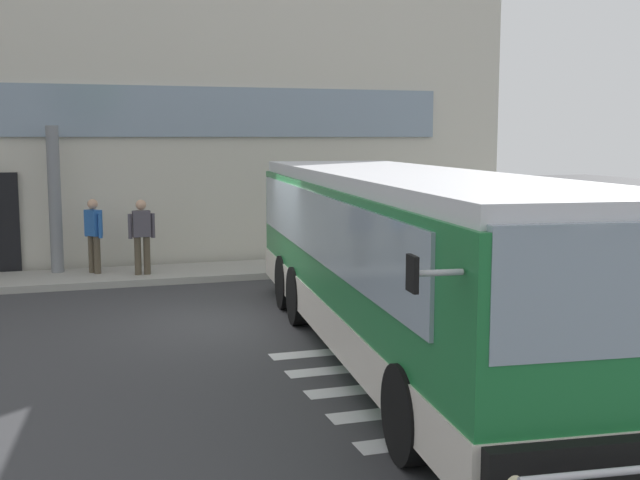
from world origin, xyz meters
The scene contains 9 objects.
ground_plane centered at (0.00, 0.00, -0.01)m, with size 80.00×90.00×0.02m, color #353538.
bay_paint_stripes centered at (2.00, -4.20, 0.00)m, with size 4.40×3.96×0.01m.
terminal_building centered at (-0.67, 11.53, 4.32)m, with size 18.57×13.80×8.65m.
boarding_curb centered at (0.00, 4.80, 0.07)m, with size 20.77×2.00×0.15m, color #9E9B93.
entry_support_column centered at (-3.19, 5.40, 1.80)m, with size 0.28×0.28×3.30m, color slate.
bus_main_foreground centered at (1.71, -2.96, 1.33)m, with size 4.11×11.64×2.70m.
passenger_near_column centered at (-2.39, 5.00, 1.08)m, with size 0.39×0.50×1.68m.
passenger_by_doorway centered at (-1.38, 4.51, 1.11)m, with size 0.59×0.39×1.68m.
safety_bollard_yellow centered at (3.44, 3.60, 0.45)m, with size 0.18×0.18×0.90m, color yellow.
Camera 1 is at (-2.96, -13.30, 3.19)m, focal length 44.42 mm.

